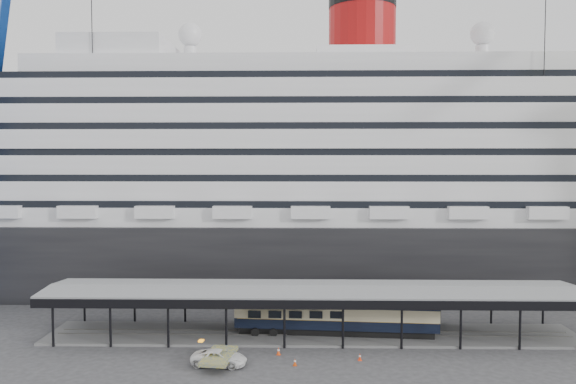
% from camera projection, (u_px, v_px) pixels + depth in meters
% --- Properties ---
extents(ground, '(200.00, 200.00, 0.00)m').
position_uv_depth(ground, '(314.00, 351.00, 54.56)').
color(ground, '#353537').
rests_on(ground, ground).
extents(cruise_ship, '(130.00, 30.00, 43.90)m').
position_uv_depth(cruise_ship, '(309.00, 163.00, 85.55)').
color(cruise_ship, black).
rests_on(cruise_ship, ground).
extents(platform_canopy, '(56.00, 9.18, 5.30)m').
position_uv_depth(platform_canopy, '(313.00, 314.00, 59.43)').
color(platform_canopy, slate).
rests_on(platform_canopy, ground).
extents(port_truck, '(5.26, 2.91, 1.39)m').
position_uv_depth(port_truck, '(219.00, 358.00, 50.70)').
color(port_truck, white).
rests_on(port_truck, ground).
extents(pullman_carriage, '(21.43, 4.40, 20.89)m').
position_uv_depth(pullman_carriage, '(336.00, 312.00, 59.37)').
color(pullman_carriage, black).
rests_on(pullman_carriage, ground).
extents(traffic_cone_left, '(0.46, 0.46, 0.75)m').
position_uv_depth(traffic_cone_left, '(279.00, 351.00, 53.56)').
color(traffic_cone_left, '#F5450D').
rests_on(traffic_cone_left, ground).
extents(traffic_cone_mid, '(0.37, 0.37, 0.68)m').
position_uv_depth(traffic_cone_mid, '(295.00, 362.00, 50.70)').
color(traffic_cone_mid, '#CE410B').
rests_on(traffic_cone_mid, ground).
extents(traffic_cone_right, '(0.40, 0.40, 0.67)m').
position_uv_depth(traffic_cone_right, '(360.00, 357.00, 52.04)').
color(traffic_cone_right, '#FC370E').
rests_on(traffic_cone_right, ground).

